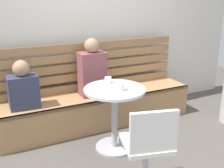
% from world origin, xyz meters
% --- Properties ---
extents(back_wall, '(5.20, 0.10, 2.90)m').
position_xyz_m(back_wall, '(0.00, 1.64, 1.45)').
color(back_wall, silver).
rests_on(back_wall, ground).
extents(booth_bench, '(2.70, 0.52, 0.44)m').
position_xyz_m(booth_bench, '(0.00, 1.20, 0.22)').
color(booth_bench, '#A87C51').
rests_on(booth_bench, ground).
extents(booth_backrest, '(2.65, 0.04, 0.66)m').
position_xyz_m(booth_backrest, '(0.00, 1.44, 0.78)').
color(booth_backrest, '#9A7249').
rests_on(booth_backrest, booth_bench).
extents(cafe_table, '(0.68, 0.68, 0.74)m').
position_xyz_m(cafe_table, '(-0.05, 0.54, 0.52)').
color(cafe_table, '#ADADB2').
rests_on(cafe_table, ground).
extents(white_chair, '(0.49, 0.49, 0.85)m').
position_xyz_m(white_chair, '(-0.13, -0.27, 0.46)').
color(white_chair, '#ADADB2').
rests_on(white_chair, ground).
extents(person_adult, '(0.34, 0.22, 0.75)m').
position_xyz_m(person_adult, '(-0.04, 1.21, 0.78)').
color(person_adult, brown).
rests_on(person_adult, booth_bench).
extents(person_child_left, '(0.34, 0.22, 0.57)m').
position_xyz_m(person_child_left, '(-0.93, 1.17, 0.69)').
color(person_child_left, '#333851').
rests_on(person_child_left, booth_bench).
extents(cup_ceramic_white, '(0.08, 0.08, 0.07)m').
position_xyz_m(cup_ceramic_white, '(-0.04, 0.74, 0.78)').
color(cup_ceramic_white, white).
rests_on(cup_ceramic_white, cafe_table).
extents(cup_glass_short, '(0.08, 0.08, 0.08)m').
position_xyz_m(cup_glass_short, '(-0.02, 0.45, 0.78)').
color(cup_glass_short, silver).
rests_on(cup_glass_short, cafe_table).
extents(plate_small, '(0.17, 0.17, 0.01)m').
position_xyz_m(plate_small, '(0.13, 0.46, 0.75)').
color(plate_small, white).
rests_on(plate_small, cafe_table).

